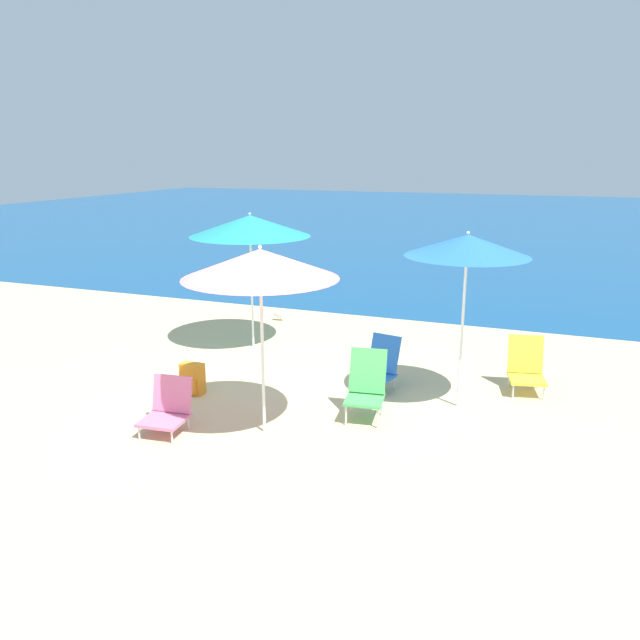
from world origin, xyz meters
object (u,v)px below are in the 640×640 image
Objects in this scene: beach_umbrella_pink at (260,264)px; beach_chair_pink at (168,408)px; beach_umbrella_teal at (250,226)px; beach_chair_blue at (381,364)px; seagull at (280,314)px; backpack_orange at (192,379)px; beach_chair_yellow at (526,366)px; beach_umbrella_blue at (467,246)px; beach_chair_green at (366,384)px.

beach_umbrella_pink reaches higher than beach_chair_pink.
beach_umbrella_teal reaches higher than beach_chair_blue.
beach_umbrella_teal is at bearing -80.87° from seagull.
backpack_orange is 1.60× the size of seagull.
backpack_orange is (-0.36, 1.11, -0.08)m from beach_chair_pink.
beach_umbrella_teal is at bearing 161.84° from beach_chair_yellow.
beach_umbrella_blue reaches higher than beach_chair_pink.
beach_chair_blue is at bearing 42.23° from beach_chair_pink.
beach_chair_yellow is at bearing 30.85° from beach_chair_pink.
beach_umbrella_blue is 2.12m from beach_chair_yellow.
beach_umbrella_blue is 3.03× the size of beach_chair_yellow.
beach_chair_yellow is at bearing 49.06° from beach_umbrella_blue.
beach_chair_green is at bearing 25.01° from beach_chair_pink.
beach_chair_yellow reaches higher than beach_chair_pink.
beach_umbrella_blue is at bearing 28.22° from beach_chair_green.
beach_umbrella_pink is 3.49× the size of beach_chair_pink.
beach_umbrella_blue is at bearing 26.82° from beach_chair_pink.
backpack_orange is at bearing -142.88° from beach_chair_blue.
beach_chair_blue is (-1.11, 0.23, -1.74)m from beach_umbrella_blue.
beach_umbrella_blue reaches higher than beach_chair_blue.
seagull is at bearing 99.13° from beach_umbrella_teal.
beach_chair_yellow is 1.75× the size of backpack_orange.
seagull is (-3.95, 3.07, -1.96)m from beach_umbrella_blue.
beach_chair_green is at bearing 40.60° from beach_umbrella_pink.
backpack_orange is (-2.44, -0.12, -0.21)m from beach_chair_green.
backpack_orange is (0.21, -2.24, -1.84)m from beach_umbrella_teal.
beach_chair_pink is 2.37× the size of seagull.
beach_chair_blue is 1.75× the size of backpack_orange.
seagull is (-2.92, 3.81, -0.28)m from beach_chair_green.
beach_chair_yellow is (0.78, 0.90, -1.75)m from beach_umbrella_blue.
beach_umbrella_blue reaches higher than beach_chair_green.
beach_umbrella_teal is at bearing 133.61° from beach_chair_green.
beach_umbrella_teal reaches higher than beach_chair_pink.
beach_umbrella_teal is 2.70× the size of beach_chair_green.
beach_umbrella_teal is 1.02× the size of beach_umbrella_pink.
backpack_orange is at bearing -169.52° from beach_chair_yellow.
seagull is (-2.84, 2.84, -0.22)m from beach_chair_blue.
beach_chair_blue reaches higher than backpack_orange.
beach_umbrella_teal reaches higher than seagull.
beach_umbrella_pink is 4.11m from beach_chair_yellow.
beach_chair_blue is (0.92, 1.83, -1.65)m from beach_umbrella_pink.
seagull is at bearing 96.94° from backpack_orange.
beach_umbrella_blue is at bearing 13.99° from backpack_orange.
beach_umbrella_pink reaches higher than beach_chair_yellow.
beach_chair_yellow is at bearing 22.54° from backpack_orange.
beach_chair_pink is 0.76× the size of beach_chair_green.
beach_umbrella_blue is at bearing -20.50° from beach_umbrella_teal.
beach_umbrella_teal is 3.92m from beach_umbrella_blue.
backpack_orange is at bearing 102.50° from beach_chair_pink.
beach_umbrella_teal is 3.76m from beach_chair_green.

